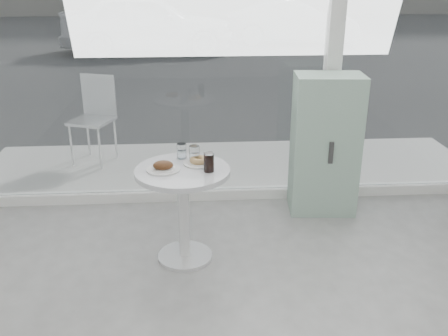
{
  "coord_description": "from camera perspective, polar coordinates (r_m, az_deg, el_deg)",
  "views": [
    {
      "loc": [
        -0.42,
        -1.58,
        2.17
      ],
      "look_at": [
        -0.2,
        1.7,
        0.85
      ],
      "focal_mm": 40.0,
      "sensor_mm": 36.0,
      "label": 1
    }
  ],
  "objects": [
    {
      "name": "room_shell",
      "position": [
        1.13,
        18.38,
        7.27
      ],
      "size": [
        6.0,
        6.0,
        6.0
      ],
      "color": "white",
      "rests_on": "ground"
    },
    {
      "name": "plate_donut",
      "position": [
        3.83,
        -2.91,
        0.76
      ],
      "size": [
        0.24,
        0.24,
        0.06
      ],
      "color": "white",
      "rests_on": "main_table"
    },
    {
      "name": "cola_glass",
      "position": [
        3.67,
        -1.75,
        0.64
      ],
      "size": [
        0.08,
        0.08,
        0.15
      ],
      "color": "white",
      "rests_on": "main_table"
    },
    {
      "name": "patio_deck",
      "position": [
        5.8,
        0.57,
        0.2
      ],
      "size": [
        5.6,
        1.6,
        0.05
      ],
      "primitive_type": "cube",
      "color": "white",
      "rests_on": "ground"
    },
    {
      "name": "plate_fritter",
      "position": [
        3.73,
        -6.91,
        0.15
      ],
      "size": [
        0.25,
        0.25,
        0.07
      ],
      "color": "white",
      "rests_on": "main_table"
    },
    {
      "name": "mint_cabinet",
      "position": [
        4.7,
        11.47,
        2.6
      ],
      "size": [
        0.63,
        0.45,
        1.3
      ],
      "rotation": [
        0.0,
        0.0,
        -0.08
      ],
      "color": "#85A995",
      "rests_on": "ground"
    },
    {
      "name": "main_table",
      "position": [
        3.84,
        -4.69,
        -3.15
      ],
      "size": [
        0.72,
        0.72,
        0.77
      ],
      "color": "white",
      "rests_on": "ground"
    },
    {
      "name": "street",
      "position": [
        17.71,
        -2.57,
        14.83
      ],
      "size": [
        40.0,
        24.0,
        0.0
      ],
      "primitive_type": "cube",
      "color": "#373737",
      "rests_on": "ground"
    },
    {
      "name": "car_white",
      "position": [
        14.26,
        -8.65,
        16.08
      ],
      "size": [
        4.62,
        1.92,
        1.57
      ],
      "primitive_type": "imported",
      "rotation": [
        0.0,
        0.0,
        1.59
      ],
      "color": "silver",
      "rests_on": "street"
    },
    {
      "name": "water_tumbler_a",
      "position": [
        3.95,
        -4.85,
        1.85
      ],
      "size": [
        0.07,
        0.07,
        0.12
      ],
      "color": "white",
      "rests_on": "main_table"
    },
    {
      "name": "water_tumbler_b",
      "position": [
        3.86,
        -3.4,
        1.52
      ],
      "size": [
        0.08,
        0.08,
        0.13
      ],
      "color": "white",
      "rests_on": "main_table"
    },
    {
      "name": "patio_chair",
      "position": [
        5.97,
        -14.57,
        6.1
      ],
      "size": [
        0.55,
        0.55,
        0.99
      ],
      "rotation": [
        0.0,
        0.0,
        -0.36
      ],
      "color": "white",
      "rests_on": "patio_deck"
    },
    {
      "name": "storefront",
      "position": [
        4.63,
        2.39,
        16.18
      ],
      "size": [
        5.0,
        0.14,
        3.0
      ],
      "color": "white",
      "rests_on": "ground"
    },
    {
      "name": "car_silver",
      "position": [
        15.86,
        7.83,
        16.19
      ],
      "size": [
        4.09,
        1.99,
        1.29
      ],
      "primitive_type": "imported",
      "rotation": [
        0.0,
        0.0,
        1.41
      ],
      "color": "#A0A2A7",
      "rests_on": "street"
    }
  ]
}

